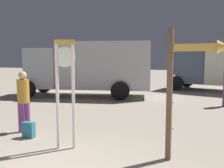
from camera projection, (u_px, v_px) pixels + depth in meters
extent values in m
cylinder|color=white|center=(57.00, 98.00, 5.28)|extent=(0.07, 0.07, 2.29)
cylinder|color=white|center=(73.00, 97.00, 5.30)|extent=(0.07, 0.07, 2.29)
cube|color=gold|center=(64.00, 42.00, 5.16)|extent=(0.42, 0.23, 0.10)
cylinder|color=white|center=(65.00, 57.00, 5.23)|extent=(0.42, 0.20, 0.44)
cube|color=black|center=(65.00, 57.00, 5.25)|extent=(0.07, 0.04, 0.10)
cube|color=black|center=(65.00, 57.00, 5.25)|extent=(0.12, 0.06, 0.14)
cube|color=brown|center=(169.00, 95.00, 4.68)|extent=(0.11, 0.11, 2.57)
cube|color=#FFC34F|center=(195.00, 47.00, 4.41)|extent=(0.77, 0.12, 0.14)
cone|color=#FFC34F|center=(224.00, 47.00, 4.22)|extent=(0.24, 0.27, 0.25)
sphere|color=#FEDF97|center=(173.00, 128.00, 4.71)|extent=(0.04, 0.04, 0.04)
sphere|color=#F4EB85|center=(173.00, 102.00, 4.66)|extent=(0.04, 0.04, 0.04)
sphere|color=#FFEF91|center=(174.00, 76.00, 4.61)|extent=(0.04, 0.04, 0.04)
sphere|color=#F4E696|center=(175.00, 48.00, 4.55)|extent=(0.04, 0.04, 0.04)
cylinder|color=#803C8B|center=(27.00, 117.00, 6.62)|extent=(0.15, 0.15, 0.80)
cylinder|color=#803C8B|center=(21.00, 118.00, 6.55)|extent=(0.15, 0.15, 0.80)
cylinder|color=gold|center=(23.00, 91.00, 6.51)|extent=(0.32, 0.32, 0.63)
sphere|color=#DAB983|center=(23.00, 75.00, 6.46)|extent=(0.22, 0.22, 0.22)
cube|color=teal|center=(29.00, 130.00, 6.11)|extent=(0.30, 0.15, 0.40)
cube|color=teal|center=(31.00, 131.00, 6.21)|extent=(0.21, 0.04, 0.18)
cube|color=silver|center=(105.00, 65.00, 12.62)|extent=(5.00, 2.95, 2.38)
cube|color=#B3BDC5|center=(46.00, 68.00, 13.07)|extent=(1.99, 2.27, 2.07)
cube|color=black|center=(31.00, 60.00, 13.13)|extent=(0.35, 1.66, 0.91)
cylinder|color=black|center=(44.00, 85.00, 14.31)|extent=(0.93, 0.42, 0.90)
cylinder|color=black|center=(27.00, 89.00, 12.20)|extent=(0.93, 0.42, 0.90)
cylinder|color=black|center=(124.00, 86.00, 13.68)|extent=(0.93, 0.42, 0.90)
cylinder|color=black|center=(120.00, 91.00, 11.57)|extent=(0.93, 0.42, 0.90)
cube|color=#44586F|center=(193.00, 66.00, 15.61)|extent=(2.35, 2.63, 2.09)
cube|color=black|center=(179.00, 60.00, 16.08)|extent=(0.51, 1.83, 0.92)
cylinder|color=black|center=(187.00, 80.00, 17.09)|extent=(0.93, 0.47, 0.90)
cylinder|color=black|center=(176.00, 83.00, 15.10)|extent=(0.93, 0.47, 0.90)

